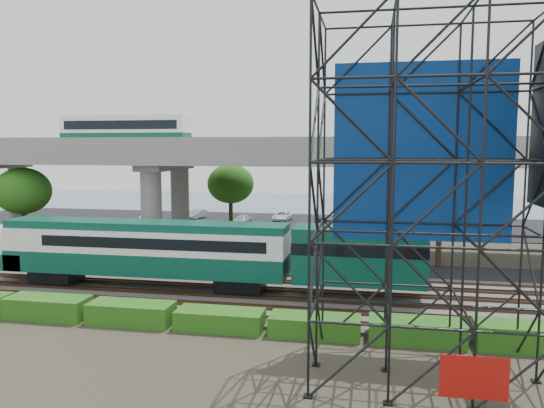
# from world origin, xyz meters

# --- Properties ---
(ground) EXTENTS (140.00, 140.00, 0.00)m
(ground) POSITION_xyz_m (0.00, 0.00, 0.00)
(ground) COLOR #474233
(ground) RESTS_ON ground
(ballast_bed) EXTENTS (90.00, 12.00, 0.20)m
(ballast_bed) POSITION_xyz_m (0.00, 2.00, 0.10)
(ballast_bed) COLOR slate
(ballast_bed) RESTS_ON ground
(service_road) EXTENTS (90.00, 5.00, 0.08)m
(service_road) POSITION_xyz_m (0.00, 10.50, 0.04)
(service_road) COLOR black
(service_road) RESTS_ON ground
(parking_lot) EXTENTS (90.00, 18.00, 0.08)m
(parking_lot) POSITION_xyz_m (0.00, 34.00, 0.04)
(parking_lot) COLOR black
(parking_lot) RESTS_ON ground
(harbor_water) EXTENTS (140.00, 40.00, 0.03)m
(harbor_water) POSITION_xyz_m (0.00, 56.00, 0.01)
(harbor_water) COLOR #41526C
(harbor_water) RESTS_ON ground
(rail_tracks) EXTENTS (90.00, 9.52, 0.16)m
(rail_tracks) POSITION_xyz_m (0.00, 2.00, 0.28)
(rail_tracks) COLOR #472D1E
(rail_tracks) RESTS_ON ballast_bed
(commuter_train) EXTENTS (29.30, 3.06, 4.30)m
(commuter_train) POSITION_xyz_m (-3.84, 2.00, 2.88)
(commuter_train) COLOR black
(commuter_train) RESTS_ON rail_tracks
(overpass) EXTENTS (80.00, 12.00, 12.40)m
(overpass) POSITION_xyz_m (-1.01, 16.00, 8.21)
(overpass) COLOR #9E9B93
(overpass) RESTS_ON ground
(scaffold_tower) EXTENTS (9.36, 6.36, 15.00)m
(scaffold_tower) POSITION_xyz_m (10.96, -7.98, 7.47)
(scaffold_tower) COLOR black
(scaffold_tower) RESTS_ON ground
(hedge_strip) EXTENTS (34.60, 1.80, 1.20)m
(hedge_strip) POSITION_xyz_m (1.01, -4.30, 0.56)
(hedge_strip) COLOR #215814
(hedge_strip) RESTS_ON ground
(trees) EXTENTS (40.94, 16.94, 7.69)m
(trees) POSITION_xyz_m (-4.67, 16.17, 5.57)
(trees) COLOR #382314
(trees) RESTS_ON ground
(suv) EXTENTS (5.50, 3.99, 1.39)m
(suv) POSITION_xyz_m (-19.40, 9.75, 0.77)
(suv) COLOR black
(suv) RESTS_ON service_road
(parked_cars) EXTENTS (37.26, 9.34, 1.26)m
(parked_cars) POSITION_xyz_m (0.52, 33.66, 0.67)
(parked_cars) COLOR silver
(parked_cars) RESTS_ON parking_lot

